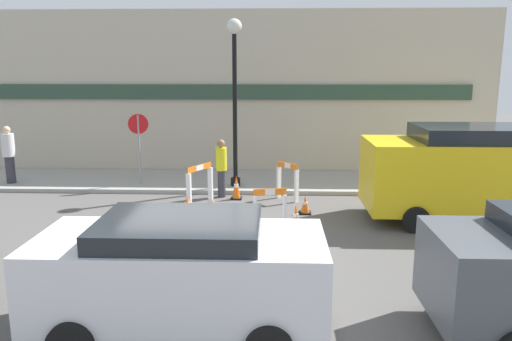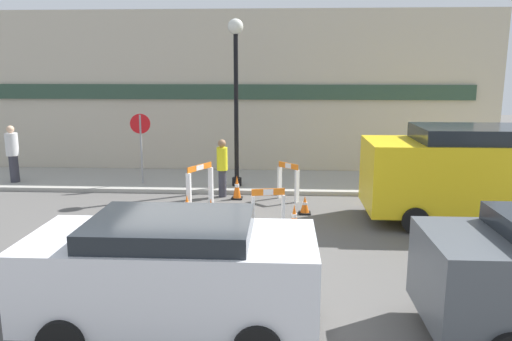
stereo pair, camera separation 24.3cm
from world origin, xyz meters
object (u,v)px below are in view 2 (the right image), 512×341
parked_car_1 (172,268)px  streetlamp_post (236,80)px  stop_sign (141,137)px  work_van (474,170)px  person_pedestrian (13,152)px  person_worker (222,166)px

parked_car_1 → streetlamp_post: bearing=89.2°
streetlamp_post → stop_sign: streetlamp_post is taller
stop_sign → parked_car_1: 8.91m
parked_car_1 → work_van: work_van is taller
person_pedestrian → work_van: bearing=157.6°
person_worker → work_van: (6.21, -1.99, 0.35)m
person_worker → person_pedestrian: bearing=-131.0°
person_worker → parked_car_1: parked_car_1 is taller
person_worker → person_pedestrian: 6.69m
person_pedestrian → work_van: (12.82, -2.97, 0.19)m
streetlamp_post → person_worker: streetlamp_post is taller
stop_sign → parked_car_1: stop_sign is taller
streetlamp_post → work_van: 6.84m
streetlamp_post → parked_car_1: streetlamp_post is taller
stop_sign → person_pedestrian: 4.05m
person_worker → parked_car_1: bearing=-30.8°
parked_car_1 → person_pedestrian: bearing=129.2°
stop_sign → person_pedestrian: size_ratio=1.21×
person_worker → person_pedestrian: (-6.61, 0.99, 0.16)m
streetlamp_post → work_van: size_ratio=0.96×
work_van → person_pedestrian: bearing=166.9°
streetlamp_post → person_pedestrian: bearing=179.1°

